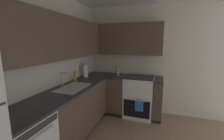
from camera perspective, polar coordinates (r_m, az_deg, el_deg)
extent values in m
cube|color=beige|center=(2.46, -27.23, -0.11)|extent=(3.75, 0.05, 2.50)
cube|color=beige|center=(3.55, 16.25, 3.56)|extent=(0.05, 3.27, 2.50)
cube|color=#333333|center=(1.74, -26.66, -19.47)|extent=(0.55, 0.01, 0.07)
cube|color=silver|center=(1.77, -26.11, -21.59)|extent=(0.36, 0.02, 0.02)
cube|color=brown|center=(2.81, -14.37, -14.55)|extent=(1.56, 0.60, 0.77)
cube|color=black|center=(3.03, -14.49, -21.86)|extent=(1.56, 0.54, 0.09)
sphere|color=tan|center=(2.34, -12.62, -15.94)|extent=(0.02, 0.02, 0.02)
sphere|color=tan|center=(2.89, -5.44, -10.42)|extent=(0.02, 0.02, 0.02)
cube|color=#2D2D33|center=(2.67, -14.79, -6.67)|extent=(2.77, 0.60, 0.03)
cube|color=brown|center=(3.54, 2.16, -8.92)|extent=(0.60, 0.37, 0.77)
cube|color=black|center=(3.73, 2.24, -15.05)|extent=(0.54, 0.37, 0.09)
cube|color=brown|center=(3.41, 17.31, -10.18)|extent=(0.60, 0.18, 0.77)
cube|color=black|center=(3.61, 16.94, -16.45)|extent=(0.54, 0.18, 0.09)
sphere|color=tan|center=(3.06, 17.29, -9.64)|extent=(0.02, 0.02, 0.02)
cube|color=#2D2D33|center=(3.42, 2.20, -2.53)|extent=(0.60, 0.37, 0.03)
cube|color=#2D2D33|center=(3.29, 17.70, -3.56)|extent=(0.60, 0.18, 0.03)
cube|color=white|center=(3.46, 10.41, -10.00)|extent=(0.64, 0.62, 0.90)
cube|color=black|center=(3.23, 9.43, -14.66)|extent=(0.02, 0.55, 0.38)
cube|color=silver|center=(3.13, 9.48, -11.36)|extent=(0.02, 0.43, 0.02)
cube|color=black|center=(3.33, 10.67, -2.65)|extent=(0.59, 0.60, 0.01)
cube|color=white|center=(3.62, 11.40, -0.53)|extent=(0.03, 0.60, 0.15)
cylinder|color=#4C4C4C|center=(3.18, 12.74, -3.18)|extent=(0.11, 0.11, 0.01)
cylinder|color=#4C4C4C|center=(3.22, 7.91, -2.86)|extent=(0.11, 0.11, 0.01)
cylinder|color=#4C4C4C|center=(3.45, 13.25, -2.12)|extent=(0.11, 0.11, 0.01)
cylinder|color=#4C4C4C|center=(3.49, 8.79, -1.84)|extent=(0.11, 0.11, 0.01)
cube|color=#2D6BB2|center=(3.16, 10.46, -13.31)|extent=(0.02, 0.17, 0.26)
cube|color=brown|center=(2.51, -20.49, 11.61)|extent=(2.45, 0.32, 0.69)
sphere|color=tan|center=(2.00, -26.02, 5.32)|extent=(0.02, 0.02, 0.02)
sphere|color=tan|center=(2.86, -10.68, 7.44)|extent=(0.02, 0.02, 0.02)
cube|color=brown|center=(3.45, 4.36, 11.75)|extent=(0.32, 1.74, 0.69)
cube|color=#B7B7BC|center=(2.61, -14.82, -6.56)|extent=(0.64, 0.40, 0.01)
cube|color=gray|center=(2.62, -14.77, -7.59)|extent=(0.59, 0.36, 0.09)
cube|color=#99999E|center=(2.62, -14.79, -7.31)|extent=(0.02, 0.35, 0.06)
cylinder|color=silver|center=(2.71, -19.02, -3.47)|extent=(0.02, 0.02, 0.25)
cylinder|color=silver|center=(2.64, -17.88, -1.15)|extent=(0.02, 0.15, 0.02)
cylinder|color=silver|center=(2.77, -18.27, -5.19)|extent=(0.02, 0.02, 0.06)
cylinder|color=gold|center=(3.02, -14.04, -2.57)|extent=(0.05, 0.05, 0.17)
cylinder|color=#262626|center=(3.00, -14.13, -0.68)|extent=(0.02, 0.02, 0.03)
cylinder|color=white|center=(3.32, -10.23, -0.33)|extent=(0.11, 0.11, 0.28)
cylinder|color=#3F3F3F|center=(3.32, -10.24, 0.01)|extent=(0.02, 0.02, 0.34)
cylinder|color=#729E66|center=(3.40, 2.22, -0.57)|extent=(0.07, 0.07, 0.20)
cylinder|color=black|center=(3.38, 2.23, 1.32)|extent=(0.04, 0.04, 0.02)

